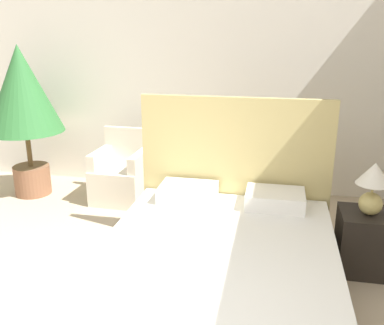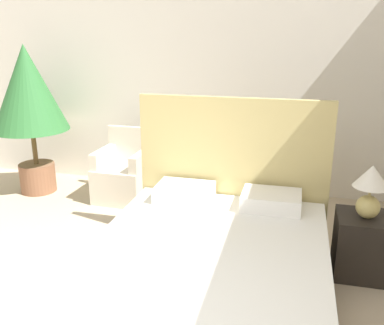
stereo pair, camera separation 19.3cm
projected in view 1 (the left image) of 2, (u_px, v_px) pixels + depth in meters
The scene contains 7 objects.
wall_back at pixel (191, 76), 5.38m from camera, with size 10.00×0.06×2.90m.
bed at pixel (218, 270), 3.19m from camera, with size 1.77×2.24×1.44m.
armchair_near_window_left at pixel (121, 178), 5.24m from camera, with size 0.62×0.64×0.85m.
armchair_near_window_right at pixel (198, 183), 5.05m from camera, with size 0.67×0.70×0.85m.
potted_palm at pixel (23, 96), 5.13m from camera, with size 0.92×0.92×1.86m.
nightstand at pixel (363, 241), 3.69m from camera, with size 0.43×0.44×0.54m.
table_lamp at pixel (373, 184), 3.51m from camera, with size 0.29×0.29×0.45m.
Camera 1 is at (1.10, -1.37, 2.03)m, focal length 40.00 mm.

